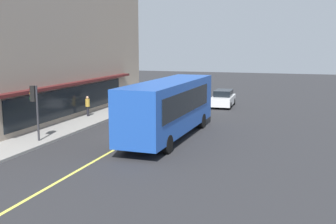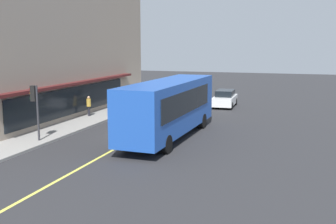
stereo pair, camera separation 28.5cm
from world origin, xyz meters
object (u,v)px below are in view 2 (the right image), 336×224
at_px(car_silver, 147,103).
at_px(bus, 170,106).
at_px(car_white, 225,99).
at_px(pedestrian_near_storefront, 89,104).
at_px(traffic_light, 35,100).

bearing_deg(car_silver, bus, -150.93).
relative_size(bus, car_white, 2.57).
relative_size(car_silver, pedestrian_near_storefront, 2.79).
distance_m(bus, car_silver, 10.15).
bearing_deg(bus, pedestrian_near_storefront, 60.78).
relative_size(traffic_light, car_silver, 0.74).
height_order(traffic_light, pedestrian_near_storefront, traffic_light).
height_order(car_white, pedestrian_near_storefront, pedestrian_near_storefront).
height_order(car_silver, pedestrian_near_storefront, pedestrian_near_storefront).
xyz_separation_m(car_silver, car_white, (4.85, -5.77, 0.00)).
xyz_separation_m(bus, car_white, (13.65, -0.87, -1.24)).
bearing_deg(car_silver, traffic_light, 170.61).
relative_size(car_silver, car_white, 1.00).
height_order(car_silver, car_white, same).
distance_m(traffic_light, car_white, 19.12).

